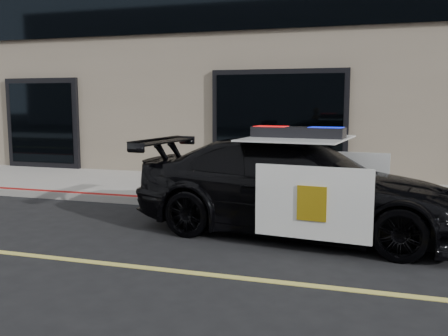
% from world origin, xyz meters
% --- Properties ---
extents(ground, '(120.00, 120.00, 0.00)m').
position_xyz_m(ground, '(0.00, 0.00, 0.00)').
color(ground, black).
rests_on(ground, ground).
extents(sidewalk_n, '(60.00, 3.50, 0.15)m').
position_xyz_m(sidewalk_n, '(0.00, 5.25, 0.07)').
color(sidewalk_n, gray).
rests_on(sidewalk_n, ground).
extents(police_car, '(3.14, 5.57, 1.69)m').
position_xyz_m(police_car, '(0.23, 2.25, 0.75)').
color(police_car, black).
rests_on(police_car, ground).
extents(fire_hydrant, '(0.36, 0.49, 0.79)m').
position_xyz_m(fire_hydrant, '(-2.13, 4.50, 0.52)').
color(fire_hydrant, '#ECE9C8').
rests_on(fire_hydrant, sidewalk_n).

